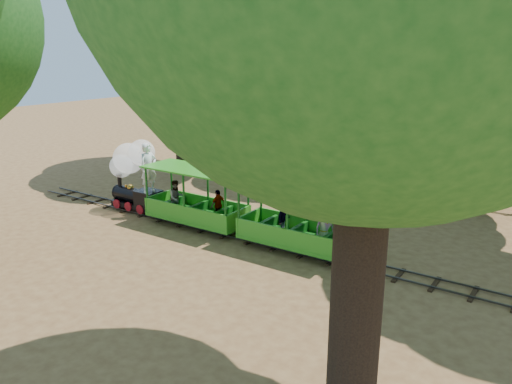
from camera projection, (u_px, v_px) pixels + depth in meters
The scene contains 13 objects.
ground at pixel (253, 240), 16.86m from camera, with size 90.00×90.00×0.00m, color #9A7142.
track at pixel (253, 238), 16.84m from camera, with size 22.00×1.00×0.10m.
locomotive at pixel (133, 170), 19.49m from camera, with size 2.63×1.21×2.96m.
carriage_front at pixel (195, 205), 17.95m from camera, with size 3.96×1.62×2.06m.
carriage_rear at pixel (299, 227), 15.73m from camera, with size 3.96×1.62×2.06m.
oak_nw at pixel (178, 20), 24.21m from camera, with size 9.17×8.07×10.86m.
oak_nc at pixel (331, 20), 23.52m from camera, with size 7.55×6.64×10.27m.
oak_ne at pixel (494, 35), 18.15m from camera, with size 7.77×6.84×9.50m.
fence at pixel (350, 176), 23.09m from camera, with size 18.10×0.10×1.00m.
shrub_west at pixel (285, 156), 26.34m from camera, with size 2.28×1.75×1.58m, color #2D6B1E.
shrub_mid_w at pixel (319, 156), 25.23m from camera, with size 2.94×2.26×2.04m, color #2D6B1E.
shrub_mid_e at pixel (363, 166), 24.01m from camera, with size 2.29×1.76×1.58m, color #2D6B1E.
shrub_east at pixel (484, 177), 21.07m from camera, with size 2.93×2.26×2.03m, color #2D6B1E.
Camera 1 is at (8.84, -13.04, 6.22)m, focal length 35.00 mm.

